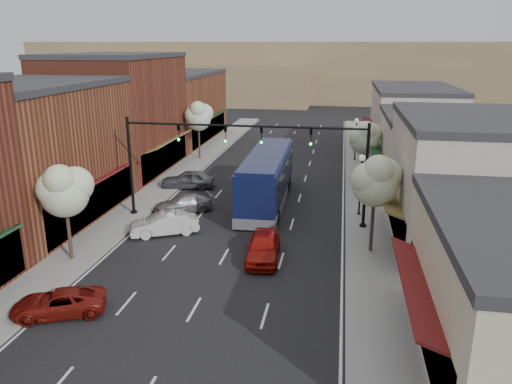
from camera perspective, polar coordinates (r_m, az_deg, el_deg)
The scene contains 27 objects.
ground at distance 27.16m, azimuth -4.66°, elevation -9.08°, with size 160.00×160.00×0.00m, color black.
sidewalk_left at distance 46.15m, azimuth -9.13°, elevation 1.77°, with size 2.80×73.00×0.15m, color gray.
sidewalk_right at distance 43.80m, azimuth 12.18°, elevation 0.79°, with size 2.80×73.00×0.15m, color gray.
curb_left at distance 45.72m, azimuth -7.47°, elevation 1.70°, with size 0.25×73.00×0.17m, color gray.
curb_right at distance 43.75m, azimuth 10.35°, elevation 0.88°, with size 0.25×73.00×0.17m, color gray.
bldg_left_midnear at distance 36.75m, azimuth -24.47°, elevation 4.00°, with size 10.14×14.10×9.40m.
bldg_left_midfar at distance 48.66m, azimuth -15.45°, elevation 8.55°, with size 10.14×14.10×10.90m.
bldg_left_far at distance 63.54m, azimuth -9.26°, elevation 9.57°, with size 10.14×18.10×8.40m.
bldg_right_midnear at distance 31.57m, azimuth 23.05°, elevation 0.88°, with size 9.14×12.10×7.90m.
bldg_right_midfar at distance 43.17m, azimuth 19.50°, elevation 4.21°, with size 9.14×12.10×6.40m.
bldg_right_far at distance 56.73m, azimuth 17.35°, elevation 7.70°, with size 9.14×16.10×7.40m.
hill_far at distance 113.97m, azimuth 6.79°, elevation 13.65°, with size 120.00×30.00×12.00m, color #7A6647.
hill_near at distance 106.64m, azimuth -7.49°, elevation 12.35°, with size 50.00×20.00×8.00m, color #7A6647.
signal_mast_right at distance 32.46m, azimuth 8.38°, elevation 3.76°, with size 8.22×0.46×7.00m.
signal_mast_left at distance 34.56m, azimuth -10.64°, elevation 4.44°, with size 8.22×0.46×7.00m.
tree_right_near at distance 28.63m, azimuth 13.57°, elevation 1.38°, with size 2.85×2.65×5.95m.
tree_right_far at distance 44.33m, azimuth 12.35°, elevation 6.18°, with size 2.85×2.65×5.43m.
tree_left_near at distance 28.73m, azimuth -21.06°, elevation 0.29°, with size 2.85×2.65×5.69m.
tree_left_far at distance 52.18m, azimuth -6.58°, elevation 8.66°, with size 2.85×2.65×6.13m.
lamp_post_near at distance 35.29m, azimuth 11.93°, elevation 1.92°, with size 0.44×0.44×4.44m.
lamp_post_far at distance 52.41m, azimuth 11.37°, elevation 6.71°, with size 0.44×0.44×4.44m.
coach_bus at distance 37.59m, azimuth 1.27°, elevation 1.66°, with size 3.03×12.90×3.93m.
red_hatchback at distance 28.25m, azimuth 0.84°, elevation -6.26°, with size 1.81×4.49×1.53m, color maroon.
parked_car_a at distance 24.59m, azimuth -21.61°, elevation -11.69°, with size 1.91×4.14×1.15m, color maroon.
parked_car_b at distance 32.37m, azimuth -10.46°, elevation -3.60°, with size 1.50×4.31×1.42m, color silver.
parked_car_c at distance 36.47m, azimuth -8.34°, elevation -1.32°, with size 1.74×4.28×1.24m, color gray.
parked_car_d at distance 42.34m, azimuth -7.74°, elevation 1.44°, with size 1.81×4.49×1.53m, color #56585E.
Camera 1 is at (6.29, -23.65, 11.77)m, focal length 35.00 mm.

